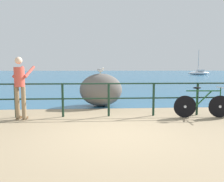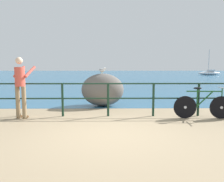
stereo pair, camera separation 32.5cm
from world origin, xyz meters
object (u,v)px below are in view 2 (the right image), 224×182
(seagull, at_px, (102,70))
(sailboat, at_px, (209,73))
(person_at_railing, at_px, (21,85))
(breakwater_boulder_main, at_px, (103,90))
(bicycle, at_px, (203,105))

(seagull, distance_m, sailboat, 38.62)
(person_at_railing, height_order, breakwater_boulder_main, person_at_railing)
(person_at_railing, distance_m, sailboat, 41.54)
(bicycle, bearing_deg, sailboat, 67.87)
(sailboat, bearing_deg, breakwater_boulder_main, 54.66)
(seagull, height_order, sailboat, sailboat)
(bicycle, xyz_separation_m, seagull, (-3.01, 2.12, 1.00))
(sailboat, bearing_deg, seagull, 54.66)
(breakwater_boulder_main, bearing_deg, sailboat, 59.35)
(bicycle, bearing_deg, breakwater_boulder_main, 147.58)
(bicycle, relative_size, sailboat, 0.35)
(seagull, bearing_deg, breakwater_boulder_main, 90.61)
(person_at_railing, height_order, sailboat, sailboat)
(sailboat, bearing_deg, bicycle, 60.05)
(person_at_railing, distance_m, breakwater_boulder_main, 3.12)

